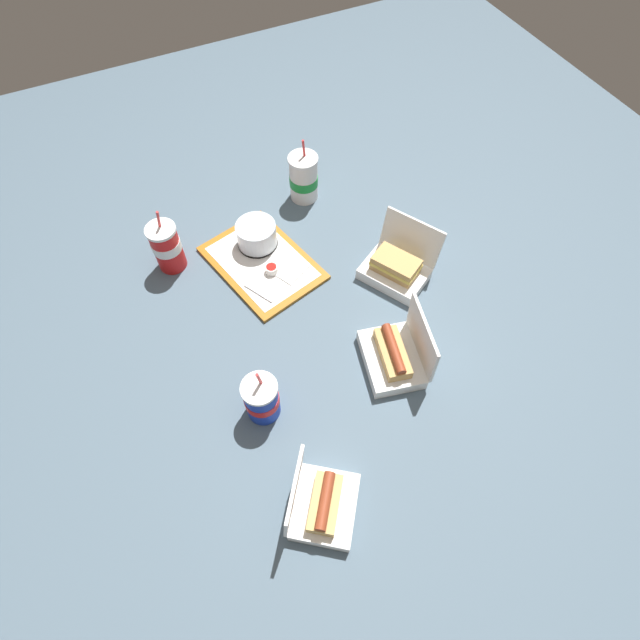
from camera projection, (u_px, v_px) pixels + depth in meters
name	position (u px, v px, depth m)	size (l,w,h in m)	color
ground_plane	(318.00, 326.00, 1.47)	(3.20, 3.20, 0.00)	#4C6070
food_tray	(262.00, 263.00, 1.59)	(0.42, 0.34, 0.01)	#A56619
cake_container	(257.00, 235.00, 1.59)	(0.13, 0.13, 0.08)	black
ketchup_cup	(272.00, 269.00, 1.55)	(0.04, 0.04, 0.02)	white
napkin_stack	(289.00, 267.00, 1.57)	(0.10, 0.10, 0.00)	white
plastic_fork	(259.00, 293.00, 1.52)	(0.11, 0.01, 0.01)	white
clamshell_hotdog_left	(395.00, 355.00, 1.37)	(0.23, 0.20, 0.19)	white
clamshell_sandwich_right	(396.00, 267.00, 1.53)	(0.25, 0.24, 0.18)	white
clamshell_hotdog_back	(321.00, 504.00, 1.16)	(0.23, 0.22, 0.18)	white
soda_cup_front	(262.00, 399.00, 1.27)	(0.09, 0.09, 0.20)	#1938B7
soda_cup_right	(167.00, 247.00, 1.52)	(0.09, 0.09, 0.23)	red
soda_cup_back	(304.00, 178.00, 1.69)	(0.10, 0.10, 0.23)	white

